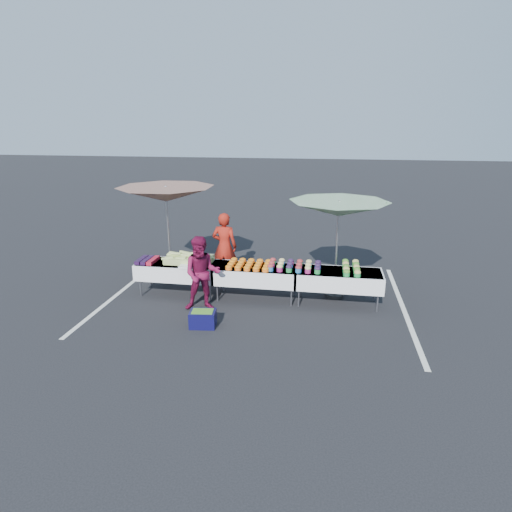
% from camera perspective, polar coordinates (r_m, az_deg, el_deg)
% --- Properties ---
extents(ground, '(80.00, 80.00, 0.00)m').
position_cam_1_polar(ground, '(9.71, 0.00, -5.64)').
color(ground, black).
extents(stripe_left, '(0.10, 5.00, 0.00)m').
position_cam_1_polar(stripe_left, '(10.67, -17.25, -4.28)').
color(stripe_left, silver).
rests_on(stripe_left, ground).
extents(stripe_right, '(0.10, 5.00, 0.00)m').
position_cam_1_polar(stripe_right, '(9.75, 19.01, -6.54)').
color(stripe_right, silver).
rests_on(stripe_right, ground).
extents(table_left, '(1.86, 0.81, 0.75)m').
position_cam_1_polar(table_left, '(9.94, -10.30, -1.79)').
color(table_left, white).
rests_on(table_left, ground).
extents(table_center, '(1.86, 0.81, 0.75)m').
position_cam_1_polar(table_center, '(9.50, 0.00, -2.40)').
color(table_center, white).
rests_on(table_center, ground).
extents(table_right, '(1.86, 0.81, 0.75)m').
position_cam_1_polar(table_right, '(9.39, 10.92, -2.97)').
color(table_right, white).
rests_on(table_right, ground).
extents(berry_punnets, '(0.40, 0.54, 0.08)m').
position_cam_1_polar(berry_punnets, '(10.08, -14.28, -0.54)').
color(berry_punnets, black).
rests_on(berry_punnets, table_left).
extents(corn_pile, '(1.16, 0.57, 0.26)m').
position_cam_1_polar(corn_pile, '(9.82, -8.88, -0.37)').
color(corn_pile, '#95B25B').
rests_on(corn_pile, table_left).
extents(plastic_bags, '(0.30, 0.25, 0.05)m').
position_cam_1_polar(plastic_bags, '(9.51, -9.25, -1.38)').
color(plastic_bags, white).
rests_on(plastic_bags, table_left).
extents(carrot_bowls, '(0.95, 0.69, 0.11)m').
position_cam_1_polar(carrot_bowls, '(9.44, -0.91, -1.13)').
color(carrot_bowls, orange).
rests_on(carrot_bowls, table_center).
extents(potato_cups, '(1.14, 0.58, 0.16)m').
position_cam_1_polar(potato_cups, '(9.32, 5.16, -1.25)').
color(potato_cups, '#2367A7').
rests_on(potato_cups, table_right).
extents(bean_baskets, '(0.36, 0.86, 0.15)m').
position_cam_1_polar(bean_baskets, '(9.40, 12.57, -1.51)').
color(bean_baskets, '#20823C').
rests_on(bean_baskets, table_right).
extents(vendor, '(0.64, 0.43, 1.70)m').
position_cam_1_polar(vendor, '(10.67, -4.22, 1.29)').
color(vendor, maroon).
rests_on(vendor, ground).
extents(customer, '(0.89, 0.76, 1.59)m').
position_cam_1_polar(customer, '(8.96, -7.21, -2.35)').
color(customer, maroon).
rests_on(customer, ground).
extents(umbrella_left, '(2.99, 2.99, 2.38)m').
position_cam_1_polar(umbrella_left, '(10.46, -11.91, 7.97)').
color(umbrella_left, black).
rests_on(umbrella_left, ground).
extents(umbrella_right, '(2.32, 2.32, 2.22)m').
position_cam_1_polar(umbrella_right, '(9.39, 10.99, 6.12)').
color(umbrella_right, black).
rests_on(umbrella_right, ground).
extents(storage_bin, '(0.53, 0.42, 0.32)m').
position_cam_1_polar(storage_bin, '(8.43, -7.11, -8.25)').
color(storage_bin, '#0C0B39').
rests_on(storage_bin, ground).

